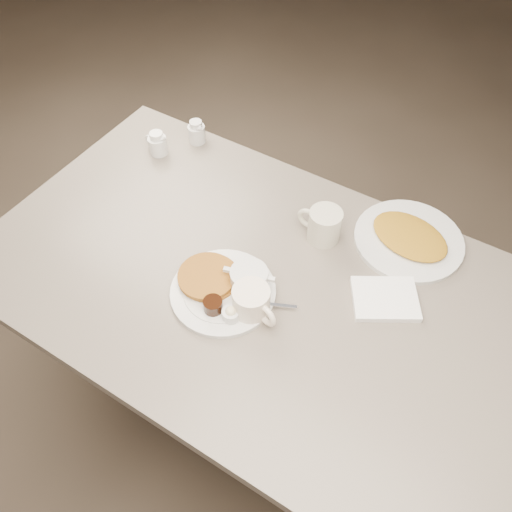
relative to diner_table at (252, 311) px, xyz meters
The scene contains 9 objects.
room 0.82m from the diner_table, ahead, with size 7.04×8.04×2.84m.
diner_table is the anchor object (origin of this frame).
main_plate 0.21m from the diner_table, 114.21° to the right, with size 0.36×0.35×0.07m.
coffee_mug_near 0.24m from the diner_table, 57.73° to the right, with size 0.14×0.12×0.09m.
napkin 0.40m from the diner_table, 19.21° to the left, with size 0.21×0.20×0.02m.
coffee_mug_far 0.33m from the diner_table, 67.69° to the left, with size 0.13×0.09×0.10m.
creamer_left 0.64m from the diner_table, 152.88° to the left, with size 0.09×0.08×0.08m.
creamer_right 0.64m from the diner_table, 139.86° to the left, with size 0.08×0.06×0.08m.
hash_plate 0.50m from the diner_table, 47.56° to the left, with size 0.37×0.37×0.04m.
Camera 1 is at (0.45, -0.70, 1.87)m, focal length 36.38 mm.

